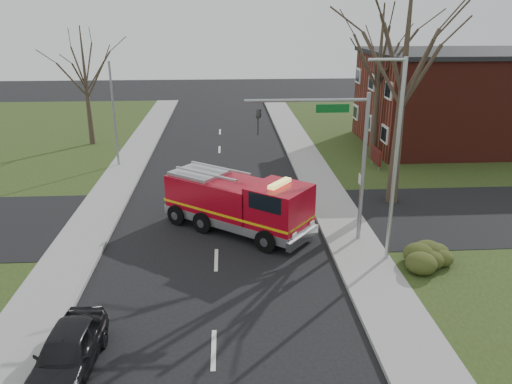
{
  "coord_description": "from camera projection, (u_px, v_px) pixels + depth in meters",
  "views": [
    {
      "loc": [
        0.53,
        -19.02,
        9.97
      ],
      "look_at": [
        1.87,
        2.88,
        2.0
      ],
      "focal_mm": 35.0,
      "sensor_mm": 36.0,
      "label": 1
    }
  ],
  "objects": [
    {
      "name": "utility_pole_far",
      "position": [
        114.0,
        116.0,
        32.77
      ],
      "size": [
        0.14,
        0.14,
        7.0
      ],
      "primitive_type": "cylinder",
      "color": "gray",
      "rests_on": "ground"
    },
    {
      "name": "bare_tree_far",
      "position": [
        380.0,
        66.0,
        33.71
      ],
      "size": [
        5.25,
        5.25,
        10.5
      ],
      "color": "#3A2B22",
      "rests_on": "ground"
    },
    {
      "name": "bare_tree_near",
      "position": [
        405.0,
        66.0,
        24.87
      ],
      "size": [
        6.0,
        6.0,
        12.0
      ],
      "color": "#3A2B22",
      "rests_on": "ground"
    },
    {
      "name": "bare_tree_left",
      "position": [
        85.0,
        73.0,
        37.51
      ],
      "size": [
        4.5,
        4.5,
        9.0
      ],
      "color": "#3A2B22",
      "rests_on": "ground"
    },
    {
      "name": "hedge_corner",
      "position": [
        434.0,
        253.0,
        20.6
      ],
      "size": [
        2.8,
        2.0,
        0.9
      ],
      "primitive_type": "ellipsoid",
      "color": "#263111",
      "rests_on": "lawn_right"
    },
    {
      "name": "streetlight_pole",
      "position": [
        395.0,
        158.0,
        19.61
      ],
      "size": [
        1.48,
        0.16,
        8.4
      ],
      "color": "#B7BABF",
      "rests_on": "ground"
    },
    {
      "name": "brick_building",
      "position": [
        468.0,
        99.0,
        37.95
      ],
      "size": [
        15.4,
        10.4,
        7.25
      ],
      "color": "#5F1F16",
      "rests_on": "ground"
    },
    {
      "name": "sidewalk_right",
      "position": [
        360.0,
        254.0,
        21.55
      ],
      "size": [
        2.4,
        80.0,
        0.15
      ],
      "primitive_type": "cube",
      "color": "gray",
      "rests_on": "ground"
    },
    {
      "name": "health_center_sign",
      "position": [
        376.0,
        156.0,
        33.25
      ],
      "size": [
        0.12,
        2.0,
        1.4
      ],
      "color": "#4A1211",
      "rests_on": "ground"
    },
    {
      "name": "ground",
      "position": [
        216.0,
        260.0,
        21.22
      ],
      "size": [
        120.0,
        120.0,
        0.0
      ],
      "primitive_type": "plane",
      "color": "black",
      "rests_on": "ground"
    },
    {
      "name": "fire_engine",
      "position": [
        239.0,
        205.0,
        23.71
      ],
      "size": [
        7.18,
        6.36,
        2.9
      ],
      "rotation": [
        0.0,
        0.0,
        0.91
      ],
      "color": "#A10717",
      "rests_on": "ground"
    },
    {
      "name": "traffic_signal_mast",
      "position": [
        336.0,
        142.0,
        21.32
      ],
      "size": [
        5.29,
        0.18,
        6.8
      ],
      "color": "gray",
      "rests_on": "ground"
    },
    {
      "name": "parked_car_maroon",
      "position": [
        68.0,
        351.0,
        14.47
      ],
      "size": [
        1.77,
        4.01,
        1.34
      ],
      "primitive_type": "imported",
      "rotation": [
        0.0,
        0.0,
        -0.05
      ],
      "color": "black",
      "rests_on": "ground"
    },
    {
      "name": "sidewalk_left",
      "position": [
        68.0,
        263.0,
        20.84
      ],
      "size": [
        2.4,
        80.0,
        0.15
      ],
      "primitive_type": "cube",
      "color": "gray",
      "rests_on": "ground"
    }
  ]
}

